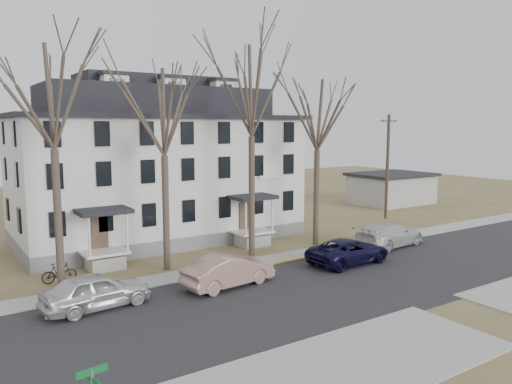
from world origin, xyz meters
TOP-DOWN VIEW (x-y plane):
  - ground at (0.00, 0.00)m, footprint 120.00×120.00m
  - main_road at (0.00, 2.00)m, footprint 120.00×10.00m
  - far_sidewalk at (0.00, 8.00)m, footprint 120.00×2.00m
  - yellow_curb at (5.00, 7.10)m, footprint 14.00×0.25m
  - boarding_house at (-2.00, 17.95)m, footprint 20.80×12.36m
  - distant_building at (26.00, 20.00)m, footprint 8.50×6.50m
  - tree_far_left at (-11.00, 9.80)m, footprint 8.40×8.40m
  - tree_mid_left at (-5.00, 9.80)m, footprint 7.80×7.80m
  - tree_center at (1.00, 9.80)m, footprint 9.00×9.00m
  - tree_mid_right at (6.50, 9.80)m, footprint 7.80×7.80m
  - utility_pole_far at (18.50, 14.00)m, footprint 2.00×0.28m
  - car_silver at (-10.36, 5.58)m, footprint 5.18×2.52m
  - car_tan at (-3.61, 4.99)m, footprint 5.31×2.40m
  - car_navy at (4.83, 4.72)m, footprint 5.63×2.77m
  - car_white at (10.33, 6.37)m, footprint 6.09×3.04m
  - bicycle_left at (-7.81, 12.03)m, footprint 1.66×0.63m
  - bicycle_right at (-10.93, 10.58)m, footprint 1.84×0.55m

SIDE VIEW (x-z plane):
  - ground at x=0.00m, z-range 0.00..0.00m
  - main_road at x=0.00m, z-range -0.02..0.02m
  - far_sidewalk at x=0.00m, z-range -0.04..0.04m
  - yellow_curb at x=5.00m, z-range -0.03..0.03m
  - bicycle_left at x=-7.81m, z-range 0.00..0.86m
  - bicycle_right at x=-10.93m, z-range 0.00..1.10m
  - car_navy at x=4.83m, z-range 0.00..1.54m
  - car_tan at x=-3.61m, z-range 0.00..1.69m
  - car_white at x=10.33m, z-range 0.00..1.70m
  - car_silver at x=-10.36m, z-range 0.00..1.70m
  - distant_building at x=26.00m, z-range 0.00..3.35m
  - utility_pole_far at x=18.50m, z-range 0.15..9.65m
  - boarding_house at x=-2.00m, z-range -0.65..11.40m
  - tree_mid_left at x=-5.00m, z-range 3.23..15.97m
  - tree_mid_right at x=6.50m, z-range 3.23..15.97m
  - tree_far_left at x=-11.00m, z-range 3.48..17.20m
  - tree_center at x=1.00m, z-range 3.73..18.43m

